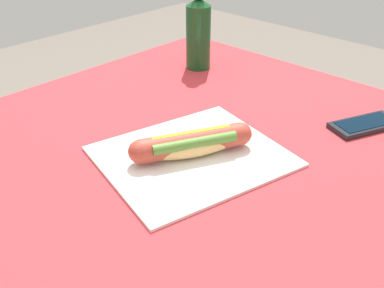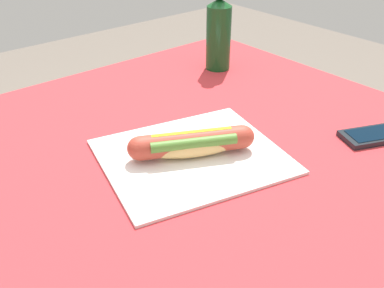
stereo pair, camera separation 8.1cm
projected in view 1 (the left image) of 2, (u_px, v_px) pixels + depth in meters
name	position (u px, v px, depth m)	size (l,w,h in m)	color
dining_table	(204.00, 197.00, 0.94)	(0.98, 0.99, 0.74)	brown
paper_wrapper	(192.00, 156.00, 0.83)	(0.32, 0.28, 0.01)	silver
hot_dog	(192.00, 143.00, 0.81)	(0.22, 0.13, 0.05)	#DBB26B
cell_phone	(365.00, 125.00, 0.93)	(0.16, 0.12, 0.01)	black
soda_bottle	(198.00, 32.00, 1.17)	(0.07, 0.07, 0.22)	#14471E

